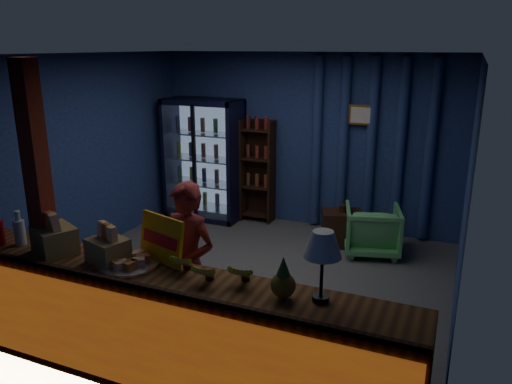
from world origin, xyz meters
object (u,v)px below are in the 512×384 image
table_lamp (323,247)px  green_chair (372,230)px  pastry_tray (129,263)px  shopkeeper (188,265)px

table_lamp → green_chair: bearing=93.6°
green_chair → pastry_tray: pastry_tray is taller
green_chair → pastry_tray: bearing=51.7°
shopkeeper → green_chair: size_ratio=2.14×
green_chair → pastry_tray: 3.63m
shopkeeper → pastry_tray: (-0.23, -0.54, 0.21)m
table_lamp → shopkeeper: bearing=160.6°
pastry_tray → table_lamp: (1.61, 0.06, 0.38)m
green_chair → pastry_tray: size_ratio=1.43×
green_chair → shopkeeper: bearing=51.5°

